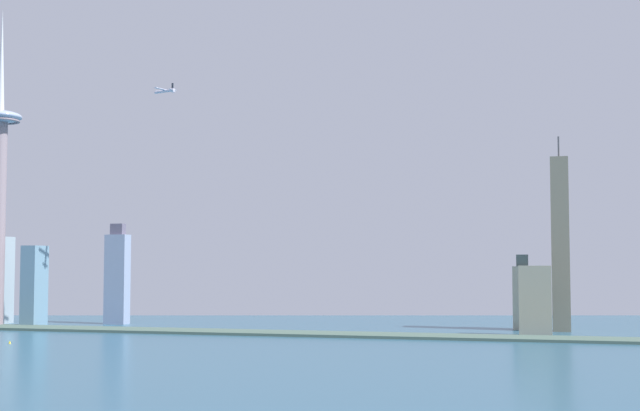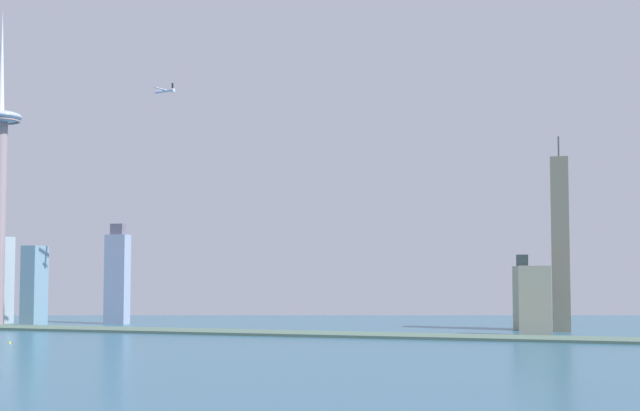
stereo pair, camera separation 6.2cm
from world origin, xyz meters
TOP-DOWN VIEW (x-y plane):
  - waterfront_pier at (0.00, 478.46)m, footprint 941.77×42.07m
  - skyscraper_0 at (-236.91, 508.76)m, footprint 15.31×23.67m
  - skyscraper_1 at (222.07, 521.33)m, footprint 26.25×12.00m
  - skyscraper_2 at (209.88, 586.62)m, footprint 17.13×19.10m
  - skyscraper_5 at (243.16, 574.70)m, footprint 15.41×20.00m
  - skyscraper_6 at (-176.40, 557.43)m, footprint 21.81×13.66m
  - channel_buoy_0 at (-153.86, 349.22)m, footprint 1.64×1.64m
  - airplane at (-98.99, 494.09)m, footprint 22.86×24.35m

SIDE VIEW (x-z plane):
  - channel_buoy_0 at x=-153.86m, z-range 0.00..2.10m
  - waterfront_pier at x=0.00m, z-range 0.00..2.24m
  - skyscraper_1 at x=222.07m, z-range 0.00..57.37m
  - skyscraper_2 at x=209.88m, z-range -3.17..63.87m
  - skyscraper_0 at x=-236.91m, z-range 0.00..75.80m
  - skyscraper_6 at x=-176.40m, z-range -3.30..94.68m
  - skyscraper_5 at x=243.16m, z-range -9.27..162.12m
  - airplane at x=-98.99m, z-range 210.38..217.97m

